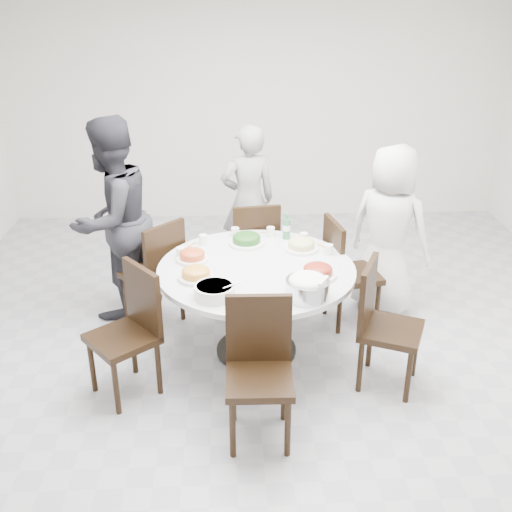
{
  "coord_description": "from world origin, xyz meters",
  "views": [
    {
      "loc": [
        -0.35,
        -4.16,
        2.71
      ],
      "look_at": [
        -0.16,
        -0.04,
        0.82
      ],
      "focal_mm": 42.0,
      "sensor_mm": 36.0,
      "label": 1
    }
  ],
  "objects_px": {
    "chair_ne": "(353,272)",
    "chair_sw": "(122,336)",
    "chair_nw": "(152,271)",
    "soup_bowl": "(215,291)",
    "diner_right": "(389,230)",
    "chair_s": "(259,377)",
    "rice_bowl": "(307,289)",
    "chair_n": "(253,248)",
    "beverage_bottle": "(287,226)",
    "diner_middle": "(248,201)",
    "chair_se": "(392,328)",
    "dining_table": "(256,310)",
    "diner_left": "(113,220)"
  },
  "relations": [
    {
      "from": "chair_se",
      "to": "diner_right",
      "type": "bearing_deg",
      "value": 12.05
    },
    {
      "from": "chair_ne",
      "to": "diner_right",
      "type": "height_order",
      "value": "diner_right"
    },
    {
      "from": "chair_nw",
      "to": "diner_right",
      "type": "xyz_separation_m",
      "value": [
        2.05,
        0.14,
        0.28
      ]
    },
    {
      "from": "chair_nw",
      "to": "chair_sw",
      "type": "bearing_deg",
      "value": 38.34
    },
    {
      "from": "chair_sw",
      "to": "chair_se",
      "type": "bearing_deg",
      "value": 51.51
    },
    {
      "from": "diner_middle",
      "to": "beverage_bottle",
      "type": "bearing_deg",
      "value": 92.94
    },
    {
      "from": "chair_se",
      "to": "beverage_bottle",
      "type": "height_order",
      "value": "beverage_bottle"
    },
    {
      "from": "beverage_bottle",
      "to": "chair_n",
      "type": "bearing_deg",
      "value": 121.1
    },
    {
      "from": "diner_right",
      "to": "beverage_bottle",
      "type": "distance_m",
      "value": 0.92
    },
    {
      "from": "chair_se",
      "to": "chair_sw",
      "type": "bearing_deg",
      "value": 114.53
    },
    {
      "from": "chair_nw",
      "to": "soup_bowl",
      "type": "xyz_separation_m",
      "value": [
        0.56,
        -0.98,
        0.32
      ]
    },
    {
      "from": "chair_sw",
      "to": "rice_bowl",
      "type": "height_order",
      "value": "chair_sw"
    },
    {
      "from": "chair_nw",
      "to": "diner_left",
      "type": "xyz_separation_m",
      "value": [
        -0.33,
        0.2,
        0.4
      ]
    },
    {
      "from": "chair_n",
      "to": "chair_sw",
      "type": "bearing_deg",
      "value": 48.87
    },
    {
      "from": "chair_n",
      "to": "beverage_bottle",
      "type": "distance_m",
      "value": 0.64
    },
    {
      "from": "diner_middle",
      "to": "beverage_bottle",
      "type": "xyz_separation_m",
      "value": [
        0.29,
        -0.95,
        0.11
      ]
    },
    {
      "from": "diner_left",
      "to": "chair_s",
      "type": "bearing_deg",
      "value": 67.24
    },
    {
      "from": "chair_sw",
      "to": "diner_right",
      "type": "height_order",
      "value": "diner_right"
    },
    {
      "from": "chair_nw",
      "to": "chair_s",
      "type": "height_order",
      "value": "same"
    },
    {
      "from": "chair_nw",
      "to": "chair_s",
      "type": "relative_size",
      "value": 1.0
    },
    {
      "from": "chair_n",
      "to": "chair_s",
      "type": "relative_size",
      "value": 1.0
    },
    {
      "from": "dining_table",
      "to": "chair_sw",
      "type": "height_order",
      "value": "chair_sw"
    },
    {
      "from": "chair_s",
      "to": "soup_bowl",
      "type": "bearing_deg",
      "value": 118.11
    },
    {
      "from": "diner_left",
      "to": "diner_right",
      "type": "bearing_deg",
      "value": 121.96
    },
    {
      "from": "chair_n",
      "to": "diner_right",
      "type": "height_order",
      "value": "diner_right"
    },
    {
      "from": "dining_table",
      "to": "chair_nw",
      "type": "distance_m",
      "value": 1.02
    },
    {
      "from": "chair_ne",
      "to": "chair_sw",
      "type": "bearing_deg",
      "value": 106.45
    },
    {
      "from": "chair_s",
      "to": "diner_middle",
      "type": "height_order",
      "value": "diner_middle"
    },
    {
      "from": "chair_s",
      "to": "chair_se",
      "type": "xyz_separation_m",
      "value": [
        0.97,
        0.54,
        0.0
      ]
    },
    {
      "from": "chair_nw",
      "to": "soup_bowl",
      "type": "distance_m",
      "value": 1.17
    },
    {
      "from": "rice_bowl",
      "to": "soup_bowl",
      "type": "distance_m",
      "value": 0.63
    },
    {
      "from": "beverage_bottle",
      "to": "chair_se",
      "type": "bearing_deg",
      "value": -56.79
    },
    {
      "from": "chair_sw",
      "to": "soup_bowl",
      "type": "xyz_separation_m",
      "value": [
        0.65,
        0.03,
        0.32
      ]
    },
    {
      "from": "chair_se",
      "to": "chair_s",
      "type": "bearing_deg",
      "value": 142.94
    },
    {
      "from": "chair_ne",
      "to": "beverage_bottle",
      "type": "height_order",
      "value": "beverage_bottle"
    },
    {
      "from": "chair_sw",
      "to": "chair_s",
      "type": "xyz_separation_m",
      "value": [
        0.93,
        -0.52,
        0.0
      ]
    },
    {
      "from": "chair_n",
      "to": "beverage_bottle",
      "type": "height_order",
      "value": "beverage_bottle"
    },
    {
      "from": "dining_table",
      "to": "chair_ne",
      "type": "bearing_deg",
      "value": 27.47
    },
    {
      "from": "dining_table",
      "to": "chair_nw",
      "type": "xyz_separation_m",
      "value": [
        -0.86,
        0.53,
        0.1
      ]
    },
    {
      "from": "diner_left",
      "to": "chair_ne",
      "type": "bearing_deg",
      "value": 115.29
    },
    {
      "from": "chair_s",
      "to": "diner_right",
      "type": "distance_m",
      "value": 2.08
    },
    {
      "from": "soup_bowl",
      "to": "chair_ne",
      "type": "bearing_deg",
      "value": 37.71
    },
    {
      "from": "chair_n",
      "to": "chair_se",
      "type": "xyz_separation_m",
      "value": [
        0.92,
        -1.45,
        0.0
      ]
    },
    {
      "from": "rice_bowl",
      "to": "soup_bowl",
      "type": "height_order",
      "value": "rice_bowl"
    },
    {
      "from": "chair_sw",
      "to": "chair_s",
      "type": "distance_m",
      "value": 1.07
    },
    {
      "from": "dining_table",
      "to": "beverage_bottle",
      "type": "height_order",
      "value": "beverage_bottle"
    },
    {
      "from": "chair_se",
      "to": "diner_left",
      "type": "height_order",
      "value": "diner_left"
    },
    {
      "from": "chair_ne",
      "to": "rice_bowl",
      "type": "height_order",
      "value": "chair_ne"
    },
    {
      "from": "chair_s",
      "to": "beverage_bottle",
      "type": "distance_m",
      "value": 1.63
    },
    {
      "from": "rice_bowl",
      "to": "soup_bowl",
      "type": "relative_size",
      "value": 1.08
    }
  ]
}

